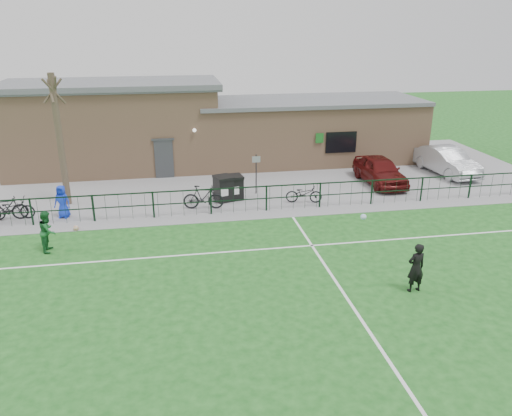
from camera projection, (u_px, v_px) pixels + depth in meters
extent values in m
plane|color=#18521A|center=(284.00, 305.00, 15.07)|extent=(90.00, 90.00, 0.00)
cube|color=gray|center=(230.00, 177.00, 27.53)|extent=(34.00, 13.00, 0.02)
cube|color=white|center=(245.00, 214.00, 22.27)|extent=(28.00, 0.10, 0.01)
cube|color=white|center=(261.00, 249.00, 18.76)|extent=(28.00, 0.10, 0.01)
cube|color=white|center=(348.00, 299.00, 15.39)|extent=(0.10, 16.00, 0.01)
cube|color=black|center=(244.00, 200.00, 22.24)|extent=(28.00, 0.10, 1.20)
cylinder|color=#443629|center=(60.00, 141.00, 22.42)|extent=(0.30, 0.30, 6.00)
cube|color=black|center=(224.00, 189.00, 23.68)|extent=(0.96, 1.03, 1.13)
cube|color=black|center=(234.00, 188.00, 23.92)|extent=(0.83, 0.91, 1.09)
cylinder|color=black|center=(256.00, 174.00, 24.49)|extent=(0.07, 0.07, 2.00)
imported|color=#4F0E0E|center=(380.00, 171.00, 26.11)|extent=(1.81, 4.25, 1.43)
imported|color=#A0A2A7|center=(446.00, 161.00, 27.85)|extent=(2.08, 4.65, 1.48)
imported|color=black|center=(6.00, 209.00, 21.26)|extent=(1.84, 0.82, 1.07)
imported|color=black|center=(12.00, 209.00, 21.44)|extent=(1.83, 0.64, 0.96)
imported|color=black|center=(203.00, 197.00, 22.63)|extent=(1.90, 0.80, 1.11)
imported|color=black|center=(304.00, 194.00, 23.45)|extent=(1.78, 0.92, 0.89)
imported|color=#1635D5|center=(62.00, 202.00, 21.57)|extent=(0.81, 0.64, 1.45)
imported|color=black|center=(416.00, 268.00, 15.59)|extent=(0.65, 0.47, 1.64)
sphere|color=white|center=(363.00, 217.00, 18.01)|extent=(0.22, 0.22, 0.22)
imported|color=#1A5C29|center=(48.00, 231.00, 18.43)|extent=(0.61, 0.77, 1.56)
sphere|color=silver|center=(76.00, 228.00, 20.43)|extent=(0.22, 0.22, 0.22)
cube|color=tan|center=(223.00, 135.00, 29.69)|extent=(24.00, 5.00, 3.50)
cube|color=tan|center=(111.00, 97.00, 27.86)|extent=(11.52, 5.00, 1.20)
cube|color=#55585C|center=(110.00, 84.00, 27.61)|extent=(12.02, 5.40, 0.28)
cube|color=#55585C|center=(310.00, 101.00, 29.89)|extent=(13.44, 5.30, 0.22)
cube|color=#383A3D|center=(164.00, 159.00, 27.03)|extent=(1.00, 0.08, 2.10)
cube|color=black|center=(341.00, 142.00, 28.45)|extent=(1.80, 0.08, 1.20)
cube|color=#19661E|center=(320.00, 138.00, 28.09)|extent=(0.45, 0.04, 0.55)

